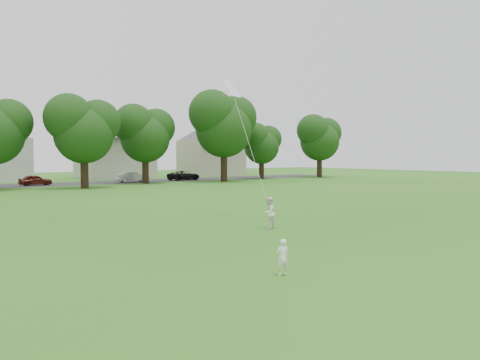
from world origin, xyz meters
TOP-DOWN VIEW (x-y plane):
  - ground at (0.00, 0.00)m, footprint 160.00×160.00m
  - street at (0.00, 42.00)m, footprint 90.00×7.00m
  - toddler at (-1.31, -1.45)m, footprint 0.39×0.29m
  - older_boy at (3.51, 4.71)m, footprint 0.81×0.74m
  - kite at (3.59, 6.17)m, footprint 1.22×1.96m
  - tree_row at (4.66, 35.92)m, footprint 81.26×9.01m

SIDE VIEW (x-z plane):
  - ground at x=0.00m, z-range 0.00..0.00m
  - street at x=0.00m, z-range 0.00..0.01m
  - toddler at x=-1.31m, z-range 0.00..0.96m
  - older_boy at x=3.51m, z-range 0.00..1.35m
  - kite at x=3.59m, z-range 0.57..6.69m
  - tree_row at x=4.66m, z-range 0.58..11.69m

